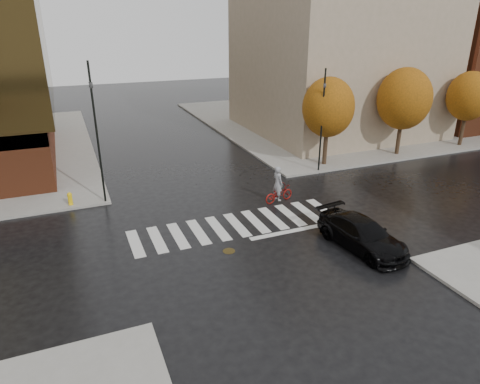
% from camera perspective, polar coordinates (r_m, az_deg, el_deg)
% --- Properties ---
extents(ground, '(120.00, 120.00, 0.00)m').
position_cam_1_polar(ground, '(23.01, 0.06, -4.91)').
color(ground, black).
rests_on(ground, ground).
extents(sidewalk_ne, '(30.00, 30.00, 0.15)m').
position_cam_1_polar(sidewalk_ne, '(50.35, 13.30, 9.61)').
color(sidewalk_ne, gray).
rests_on(sidewalk_ne, ground).
extents(crosswalk, '(12.00, 3.00, 0.01)m').
position_cam_1_polar(crosswalk, '(23.42, -0.41, -4.38)').
color(crosswalk, silver).
rests_on(crosswalk, ground).
extents(building_ne_tan, '(16.00, 16.00, 18.00)m').
position_cam_1_polar(building_ne_tan, '(43.72, 13.00, 19.86)').
color(building_ne_tan, gray).
rests_on(building_ne_tan, sidewalk_ne).
extents(building_ne_brick, '(14.00, 14.00, 14.00)m').
position_cam_1_polar(building_ne_brick, '(53.86, 28.16, 16.11)').
color(building_ne_brick, brown).
rests_on(building_ne_brick, sidewalk_ne).
extents(tree_ne_a, '(3.80, 3.80, 6.50)m').
position_cam_1_polar(tree_ne_a, '(32.38, 11.69, 10.98)').
color(tree_ne_a, black).
rests_on(tree_ne_a, sidewalk_ne).
extents(tree_ne_b, '(4.20, 4.20, 6.89)m').
position_cam_1_polar(tree_ne_b, '(36.68, 21.05, 11.51)').
color(tree_ne_b, black).
rests_on(tree_ne_b, sidewalk_ne).
extents(tree_ne_c, '(3.60, 3.60, 6.31)m').
position_cam_1_polar(tree_ne_c, '(41.77, 28.23, 11.18)').
color(tree_ne_c, black).
rests_on(tree_ne_c, sidewalk_ne).
extents(sedan, '(2.70, 5.30, 1.47)m').
position_cam_1_polar(sedan, '(21.69, 15.94, -5.42)').
color(sedan, black).
rests_on(sedan, ground).
extents(cyclist, '(2.12, 1.10, 2.29)m').
position_cam_1_polar(cyclist, '(26.13, 5.15, 0.29)').
color(cyclist, maroon).
rests_on(cyclist, ground).
extents(traffic_light_nw, '(0.24, 0.21, 8.23)m').
position_cam_1_polar(traffic_light_nw, '(25.88, -18.71, 8.68)').
color(traffic_light_nw, black).
rests_on(traffic_light_nw, sidewalk_nw).
extents(traffic_light_ne, '(0.17, 0.20, 7.23)m').
position_cam_1_polar(traffic_light_ne, '(30.87, 10.94, 10.13)').
color(traffic_light_ne, black).
rests_on(traffic_light_ne, sidewalk_ne).
extents(fire_hydrant, '(0.28, 0.28, 0.79)m').
position_cam_1_polar(fire_hydrant, '(27.29, -21.73, -0.75)').
color(fire_hydrant, yellow).
rests_on(fire_hydrant, sidewalk_nw).
extents(manhole, '(0.77, 0.77, 0.01)m').
position_cam_1_polar(manhole, '(20.91, -1.49, -7.87)').
color(manhole, '#4D3F1B').
rests_on(manhole, ground).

